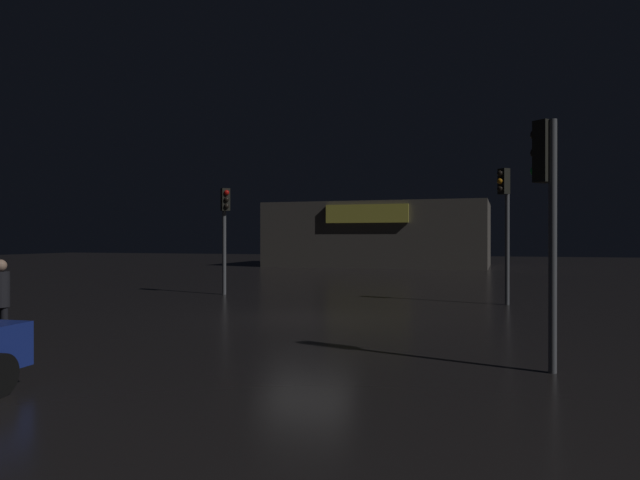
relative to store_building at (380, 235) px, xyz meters
The scene contains 6 objects.
ground_plane 31.76m from the store_building, 82.03° to the right, with size 120.00×120.00×0.00m, color black.
store_building is the anchor object (origin of this frame).
traffic_signal_main 27.93m from the store_building, 69.72° to the right, with size 0.42×0.42×4.59m.
traffic_signal_opposite 37.66m from the store_building, 74.08° to the right, with size 0.43×0.41×4.23m.
traffic_signal_cross_left 25.85m from the store_building, 92.09° to the right, with size 0.42×0.42×4.23m.
pedestrian 37.68m from the store_building, 89.77° to the right, with size 0.40×0.40×1.83m.
Camera 1 is at (5.25, -15.30, 2.25)m, focal length 32.58 mm.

